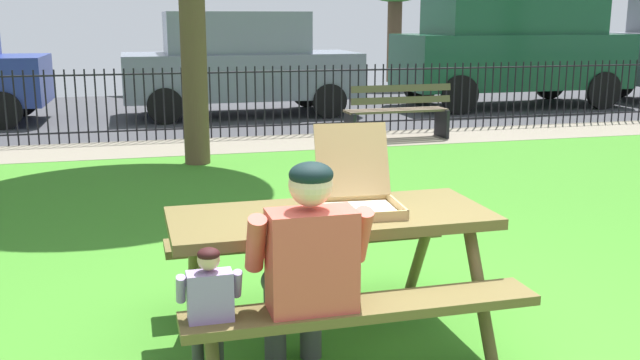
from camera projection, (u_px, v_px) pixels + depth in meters
The scene contains 12 objects.
ground at pixel (343, 257), 5.70m from camera, with size 28.00×11.89×0.02m, color #3A7D24.
cobblestone_walkway at pixel (245, 145), 10.65m from camera, with size 28.00×1.40×0.01m, color gray.
street_asphalt at pixel (215, 111), 14.50m from camera, with size 28.00×6.73×0.01m, color #38383D.
picnic_table_foreground at pixel (330, 242), 4.08m from camera, with size 1.82×1.50×0.79m.
pizza_box_open at pixel (357, 189), 4.12m from camera, with size 0.47×0.55×0.46m.
pizza_slice_on_table at pixel (291, 214), 4.00m from camera, with size 0.21×0.29×0.02m.
adult_at_table at pixel (307, 265), 3.53m from camera, with size 0.61×0.59×1.19m.
child_at_table at pixel (209, 308), 3.41m from camera, with size 0.31×0.30×0.82m.
iron_fence_streetside at pixel (238, 101), 11.19m from camera, with size 20.65×0.03×1.10m.
park_bench_center at pixel (398, 113), 10.99m from camera, with size 1.62×0.52×0.85m.
parked_car_center at pixel (240, 62), 13.63m from camera, with size 4.42×1.95×1.94m.
parked_car_right at pixel (512, 43), 14.94m from camera, with size 4.72×2.11×2.46m.
Camera 1 is at (-1.52, -3.26, 1.85)m, focal length 40.37 mm.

